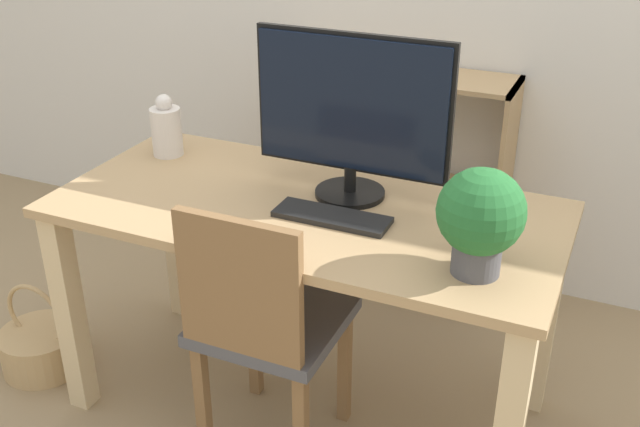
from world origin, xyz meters
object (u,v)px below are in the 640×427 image
at_px(potted_plant, 481,217).
at_px(basket, 42,346).
at_px(keyboard, 332,217).
at_px(bookshelf, 346,180).
at_px(monitor, 352,110).
at_px(vase, 166,129).
at_px(chair, 264,322).

height_order(potted_plant, basket, potted_plant).
relative_size(keyboard, bookshelf, 0.35).
relative_size(monitor, bookshelf, 0.62).
relative_size(monitor, potted_plant, 2.15).
relative_size(vase, potted_plant, 0.77).
xyz_separation_m(chair, bookshelf, (-0.21, 1.13, -0.06)).
distance_m(keyboard, basket, 1.26).
relative_size(vase, basket, 0.62).
xyz_separation_m(vase, potted_plant, (1.14, -0.34, 0.06)).
relative_size(keyboard, chair, 0.39).
bearing_deg(chair, bookshelf, 105.10).
height_order(keyboard, basket, keyboard).
xyz_separation_m(bookshelf, basket, (-0.72, -1.10, -0.33)).
distance_m(chair, basket, 1.01).
bearing_deg(chair, monitor, 76.66).
height_order(monitor, keyboard, monitor).
bearing_deg(basket, chair, -2.16).
xyz_separation_m(potted_plant, bookshelf, (-0.77, 1.07, -0.48)).
distance_m(keyboard, bookshelf, 1.06).
relative_size(monitor, basket, 1.73).
height_order(vase, basket, vase).
xyz_separation_m(keyboard, chair, (-0.13, -0.19, -0.28)).
bearing_deg(keyboard, potted_plant, -15.42).
bearing_deg(chair, potted_plant, 11.40).
bearing_deg(vase, potted_plant, -16.76).
distance_m(vase, chair, 0.79).
bearing_deg(monitor, potted_plant, -32.94).
bearing_deg(monitor, chair, -108.09).
xyz_separation_m(monitor, keyboard, (0.01, -0.17, -0.26)).
bearing_deg(basket, monitor, 17.17).
xyz_separation_m(keyboard, potted_plant, (0.44, -0.12, 0.15)).
bearing_deg(chair, vase, 149.11).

